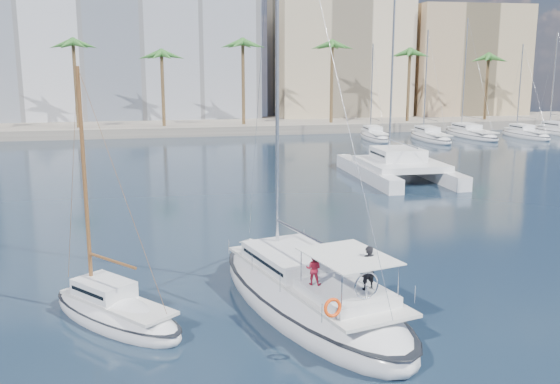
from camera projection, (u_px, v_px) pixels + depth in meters
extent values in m
plane|color=black|center=(313.00, 276.00, 28.34)|extent=(160.00, 160.00, 0.00)
cube|color=gray|center=(203.00, 126.00, 86.69)|extent=(120.00, 14.00, 1.20)
cube|color=silver|center=(114.00, 30.00, 93.08)|extent=(42.00, 16.00, 28.00)
cube|color=beige|center=(338.00, 58.00, 97.68)|extent=(20.00, 14.00, 20.00)
cube|color=tan|center=(461.00, 64.00, 99.88)|extent=(18.00, 12.00, 18.00)
cylinder|color=brown|center=(205.00, 94.00, 81.90)|extent=(0.44, 0.44, 10.50)
sphere|color=#2F6A27|center=(204.00, 53.00, 80.81)|extent=(3.60, 3.60, 3.60)
cylinder|color=brown|center=(445.00, 92.00, 88.54)|extent=(0.44, 0.44, 10.50)
sphere|color=#2F6A27|center=(447.00, 54.00, 87.46)|extent=(3.60, 3.60, 3.60)
ellipsoid|color=silver|center=(308.00, 300.00, 24.42)|extent=(7.27, 13.60, 2.69)
ellipsoid|color=black|center=(308.00, 291.00, 24.34)|extent=(7.34, 13.73, 0.18)
cube|color=silver|center=(311.00, 277.00, 23.99)|extent=(5.30, 10.16, 0.12)
cube|color=silver|center=(293.00, 257.00, 25.23)|extent=(3.76, 4.81, 0.60)
cube|color=black|center=(293.00, 257.00, 25.23)|extent=(3.65, 4.33, 0.14)
cylinder|color=#B7BABF|center=(277.00, 50.00, 24.85)|extent=(0.15, 0.15, 17.02)
cylinder|color=#B7BABF|center=(307.00, 236.00, 24.00)|extent=(1.43, 5.10, 0.11)
cube|color=silver|center=(346.00, 292.00, 21.75)|extent=(3.20, 3.76, 0.36)
cube|color=silver|center=(349.00, 256.00, 21.36)|extent=(3.20, 3.76, 0.04)
torus|color=silver|center=(367.00, 286.00, 20.51)|extent=(0.94, 0.30, 0.96)
torus|color=#F4410C|center=(333.00, 308.00, 19.45)|extent=(0.66, 0.35, 0.64)
imported|color=black|center=(368.00, 268.00, 21.39)|extent=(0.65, 0.51, 1.56)
imported|color=maroon|center=(314.00, 269.00, 21.90)|extent=(0.69, 0.63, 1.15)
ellipsoid|color=silver|center=(116.00, 317.00, 23.23)|extent=(6.03, 6.68, 1.61)
ellipsoid|color=black|center=(116.00, 311.00, 23.18)|extent=(6.08, 6.74, 0.18)
cube|color=silver|center=(117.00, 302.00, 23.02)|extent=(4.46, 4.95, 0.12)
cube|color=silver|center=(104.00, 288.00, 23.44)|extent=(2.55, 2.66, 0.60)
cube|color=black|center=(104.00, 287.00, 23.43)|extent=(2.40, 2.47, 0.14)
cylinder|color=brown|center=(85.00, 183.00, 23.11)|extent=(0.15, 0.15, 8.49)
cylinder|color=brown|center=(112.00, 261.00, 22.82)|extent=(1.84, 2.21, 0.11)
cube|color=silver|center=(367.00, 172.00, 51.37)|extent=(1.22, 13.11, 1.10)
cube|color=silver|center=(427.00, 170.00, 52.43)|extent=(1.22, 13.11, 1.10)
cube|color=silver|center=(401.00, 164.00, 51.12)|extent=(5.97, 7.22, 0.50)
cube|color=silver|center=(398.00, 154.00, 51.60)|extent=(3.61, 3.94, 1.00)
cube|color=black|center=(398.00, 153.00, 51.59)|extent=(3.63, 3.41, 0.18)
cylinder|color=#B7BABF|center=(393.00, 53.00, 51.78)|extent=(0.18, 0.18, 17.48)
ellipsoid|color=silver|center=(251.00, 241.00, 30.27)|extent=(0.23, 0.44, 0.21)
sphere|color=silver|center=(250.00, 240.00, 30.46)|extent=(0.11, 0.11, 0.11)
cube|color=gray|center=(244.00, 241.00, 30.20)|extent=(0.50, 0.18, 0.12)
cube|color=gray|center=(257.00, 240.00, 30.32)|extent=(0.50, 0.18, 0.12)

